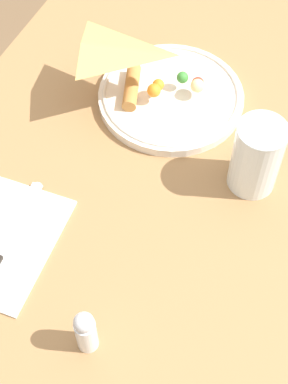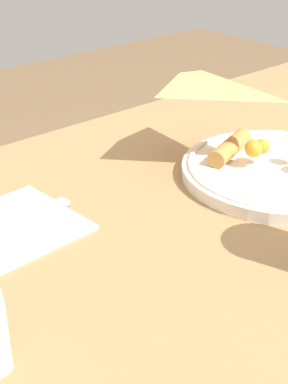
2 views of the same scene
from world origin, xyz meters
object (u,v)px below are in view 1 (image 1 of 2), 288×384
Objects in this scene: milk_glass at (256,159)px; butter_knife at (2,247)px; salt_shaker at (86,331)px; dining_table at (160,161)px; napkin_folded at (6,242)px; plate_pizza at (172,95)px.

butter_knife is at bearing 132.00° from milk_glass.
milk_glass reaches higher than salt_shaker.
salt_shaker reaches higher than dining_table.
napkin_folded is at bearing 64.07° from salt_shaker.
milk_glass reaches higher than plate_pizza.
plate_pizza is 0.38m from napkin_folded.
plate_pizza is at bearing 58.92° from milk_glass.
plate_pizza reaches higher than dining_table.
napkin_folded is at bearing 130.63° from milk_glass.
milk_glass is 0.57× the size of butter_knife.
salt_shaker is (-0.34, 0.11, -0.01)m from milk_glass.
plate_pizza is 0.21m from milk_glass.
plate_pizza is (0.04, -0.00, 0.14)m from dining_table.
salt_shaker is at bearing 161.38° from milk_glass.
butter_knife is at bearing 161.40° from dining_table.
dining_table is at bearing 177.95° from plate_pizza.
dining_table is at bearing -19.36° from napkin_folded.
milk_glass is 0.60× the size of napkin_folded.
salt_shaker is at bearing -116.66° from butter_knife.
milk_glass is at bearing -51.75° from butter_knife.
napkin_folded is 2.44× the size of salt_shaker.
milk_glass is (-0.07, -0.18, 0.18)m from dining_table.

